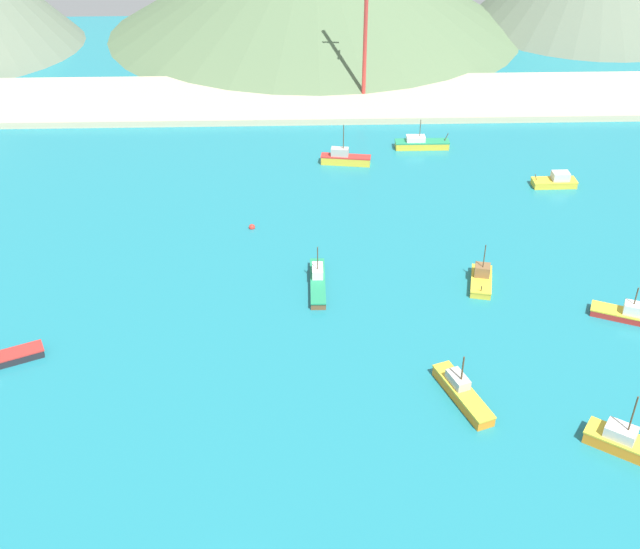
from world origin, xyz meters
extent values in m
cube|color=teal|center=(0.00, 30.00, -0.25)|extent=(260.00, 280.00, 0.50)
cube|color=gold|center=(46.17, 71.42, 0.46)|extent=(6.85, 2.64, 0.91)
cube|color=gold|center=(46.17, 71.42, 1.01)|extent=(6.98, 2.69, 0.20)
cube|color=beige|center=(47.02, 71.44, 1.75)|extent=(2.66, 1.94, 1.28)
cylinder|color=#4C3823|center=(43.11, 71.37, 1.55)|extent=(0.55, 0.13, 1.24)
cube|color=gold|center=(29.02, 44.05, 0.41)|extent=(3.95, 7.00, 0.82)
cube|color=gold|center=(29.02, 44.05, 0.92)|extent=(4.03, 7.14, 0.20)
cube|color=brown|center=(29.20, 44.86, 1.76)|extent=(2.26, 2.12, 1.48)
cylinder|color=#4C3823|center=(28.37, 41.15, 1.39)|extent=(0.23, 0.52, 1.11)
cylinder|color=#4C3823|center=(29.13, 44.52, 4.13)|extent=(0.13, 0.13, 3.28)
cube|color=gold|center=(13.56, 80.47, 0.64)|extent=(8.33, 3.04, 1.28)
cube|color=red|center=(13.56, 80.47, 1.38)|extent=(8.50, 3.10, 0.20)
cube|color=#B2ADA3|center=(12.55, 80.62, 2.15)|extent=(3.06, 1.81, 1.34)
cylinder|color=#4C3823|center=(13.12, 80.53, 4.88)|extent=(0.14, 0.14, 4.12)
cube|color=brown|center=(7.86, 44.25, 0.42)|extent=(1.99, 10.23, 0.85)
cube|color=#238C5B|center=(7.86, 44.25, 0.95)|extent=(2.03, 10.43, 0.20)
cube|color=silver|center=(7.87, 45.53, 1.64)|extent=(1.43, 2.70, 1.19)
cylinder|color=#4C3823|center=(7.86, 44.99, 3.91)|extent=(0.13, 0.13, 3.34)
cube|color=orange|center=(37.72, 14.57, 0.64)|extent=(8.38, 6.97, 1.27)
cube|color=gold|center=(37.72, 14.57, 1.37)|extent=(8.54, 7.11, 0.20)
cube|color=beige|center=(36.87, 15.17, 2.09)|extent=(3.55, 3.32, 1.22)
cylinder|color=#4C3823|center=(37.35, 14.84, 4.84)|extent=(0.17, 0.17, 4.29)
cube|color=gold|center=(27.16, 86.35, 0.58)|extent=(9.20, 2.33, 1.15)
cube|color=#238C5B|center=(27.16, 86.35, 1.25)|extent=(9.39, 2.37, 0.20)
cube|color=silver|center=(26.01, 86.36, 1.81)|extent=(3.22, 1.73, 0.92)
cylinder|color=#4C3823|center=(31.30, 86.34, 1.96)|extent=(0.66, 0.12, 1.56)
cylinder|color=#4C3823|center=(26.65, 86.36, 3.76)|extent=(0.12, 0.12, 2.98)
cube|color=orange|center=(22.70, 22.53, 0.56)|extent=(5.24, 9.67, 1.12)
cube|color=gold|center=(22.70, 22.53, 1.22)|extent=(5.34, 9.87, 0.20)
cube|color=#B2ADA3|center=(22.29, 23.65, 1.85)|extent=(2.44, 3.23, 1.05)
cylinder|color=#4C3823|center=(22.49, 23.11, 3.88)|extent=(0.18, 0.18, 3.02)
cube|color=red|center=(45.40, 36.20, 0.39)|extent=(8.72, 5.44, 0.79)
cube|color=gold|center=(45.40, 36.20, 0.89)|extent=(8.89, 5.55, 0.20)
cube|color=silver|center=(46.38, 35.77, 1.68)|extent=(3.84, 2.91, 1.37)
cylinder|color=#4C3823|center=(45.74, 36.05, 3.53)|extent=(0.16, 0.16, 2.34)
sphere|color=red|center=(-1.28, 59.57, 0.16)|extent=(0.91, 0.91, 0.91)
cube|color=#C6B793|center=(0.00, 108.79, 0.60)|extent=(247.00, 23.89, 1.20)
cylinder|color=#B7332D|center=(18.74, 109.69, 17.00)|extent=(0.77, 0.77, 34.01)
camera|label=1|loc=(5.58, -40.04, 58.04)|focal=44.47mm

